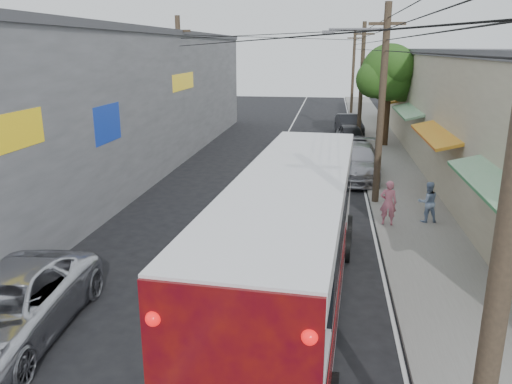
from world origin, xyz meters
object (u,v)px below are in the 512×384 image
parked_car_mid (351,135)px  pedestrian_near (388,203)px  coach_bus (293,237)px  jeepney (7,308)px  pedestrian_far (428,202)px  parked_suv (356,161)px  parked_car_far (349,125)px

parked_car_mid → pedestrian_near: pedestrian_near is taller
coach_bus → jeepney: coach_bus is taller
coach_bus → pedestrian_far: bearing=59.5°
coach_bus → parked_suv: bearing=84.4°
coach_bus → parked_car_far: bearing=88.9°
jeepney → pedestrian_near: bearing=39.7°
jeepney → parked_suv: bearing=58.5°
pedestrian_near → pedestrian_far: bearing=-156.5°
parked_car_mid → parked_car_far: (0.00, 4.38, 0.05)m
pedestrian_far → pedestrian_near: bearing=6.3°
pedestrian_near → parked_suv: bearing=-79.1°
parked_suv → pedestrian_near: bearing=-80.6°
jeepney → pedestrian_near: pedestrian_near is taller
jeepney → pedestrian_far: bearing=37.0°
coach_bus → parked_suv: 13.52m
parked_suv → pedestrian_far: (2.29, -6.75, 0.05)m
parked_suv → parked_car_far: (0.02, 12.96, -0.07)m
coach_bus → pedestrian_near: (2.99, 6.06, -0.85)m
coach_bus → jeepney: size_ratio=2.21×
pedestrian_near → pedestrian_far: pedestrian_near is taller
parked_suv → parked_car_mid: parked_suv is taller
jeepney → parked_car_mid: bearing=67.3°
parked_car_far → pedestrian_near: size_ratio=2.80×
jeepney → pedestrian_near: size_ratio=3.34×
parked_car_far → pedestrian_far: size_ratio=3.02×
pedestrian_near → pedestrian_far: (1.47, 0.51, -0.06)m
jeepney → pedestrian_near: 12.60m
parked_suv → pedestrian_far: 7.12m
pedestrian_far → parked_suv: bearing=-84.1°
coach_bus → parked_car_far: (2.19, 26.28, -1.03)m
pedestrian_near → parked_car_mid: bearing=-82.7°
parked_car_mid → pedestrian_far: pedestrian_far is taller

